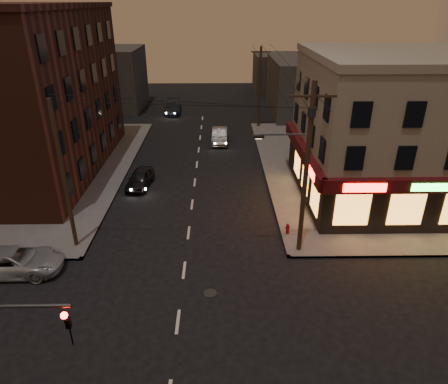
{
  "coord_description": "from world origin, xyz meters",
  "views": [
    {
      "loc": [
        1.95,
        -14.36,
        13.74
      ],
      "look_at": [
        2.31,
        7.47,
        3.2
      ],
      "focal_mm": 32.0,
      "sensor_mm": 36.0,
      "label": 1
    }
  ],
  "objects_px": {
    "sedan_near": "(140,178)",
    "sedan_far": "(173,107)",
    "sedan_mid": "(220,136)",
    "suv_cross": "(15,261)",
    "fire_hydrant": "(288,228)"
  },
  "relations": [
    {
      "from": "sedan_near",
      "to": "sedan_mid",
      "type": "xyz_separation_m",
      "value": [
        6.54,
        11.06,
        0.05
      ]
    },
    {
      "from": "sedan_mid",
      "to": "sedan_near",
      "type": "bearing_deg",
      "value": -119.16
    },
    {
      "from": "sedan_mid",
      "to": "sedan_far",
      "type": "height_order",
      "value": "sedan_far"
    },
    {
      "from": "sedan_near",
      "to": "fire_hydrant",
      "type": "xyz_separation_m",
      "value": [
        10.78,
        -7.68,
        -0.16
      ]
    },
    {
      "from": "sedan_far",
      "to": "sedan_near",
      "type": "bearing_deg",
      "value": -92.82
    },
    {
      "from": "sedan_far",
      "to": "fire_hydrant",
      "type": "relative_size",
      "value": 7.3
    },
    {
      "from": "sedan_near",
      "to": "sedan_mid",
      "type": "relative_size",
      "value": 0.9
    },
    {
      "from": "suv_cross",
      "to": "sedan_mid",
      "type": "height_order",
      "value": "sedan_mid"
    },
    {
      "from": "fire_hydrant",
      "to": "suv_cross",
      "type": "bearing_deg",
      "value": -167.06
    },
    {
      "from": "sedan_near",
      "to": "sedan_far",
      "type": "distance_m",
      "value": 23.4
    },
    {
      "from": "sedan_mid",
      "to": "sedan_far",
      "type": "xyz_separation_m",
      "value": [
        -6.2,
        12.34,
        0.01
      ]
    },
    {
      "from": "sedan_mid",
      "to": "fire_hydrant",
      "type": "bearing_deg",
      "value": -75.81
    },
    {
      "from": "sedan_near",
      "to": "fire_hydrant",
      "type": "relative_size",
      "value": 5.72
    },
    {
      "from": "sedan_far",
      "to": "fire_hydrant",
      "type": "xyz_separation_m",
      "value": [
        10.44,
        -31.07,
        -0.22
      ]
    },
    {
      "from": "sedan_near",
      "to": "fire_hydrant",
      "type": "height_order",
      "value": "sedan_near"
    }
  ]
}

